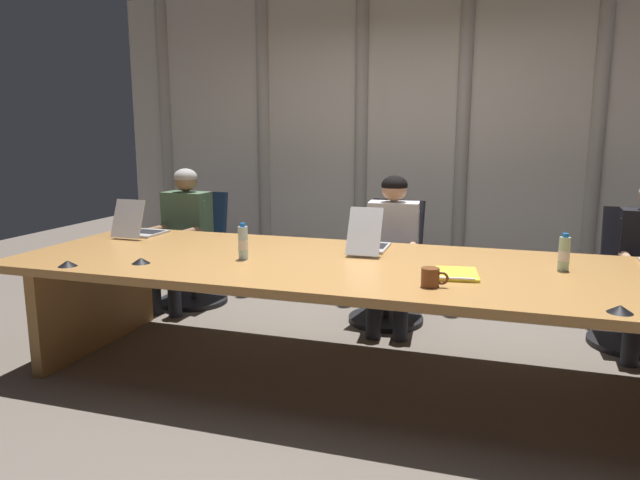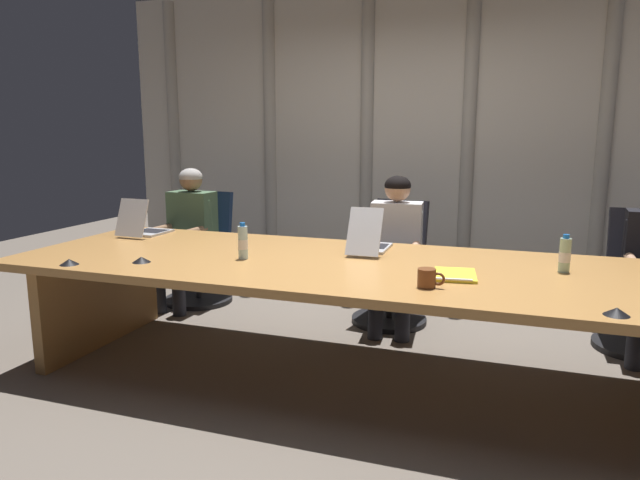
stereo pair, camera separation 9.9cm
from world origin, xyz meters
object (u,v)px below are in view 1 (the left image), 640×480
at_px(conference_mic_left_side, 141,261).
at_px(spiral_notepad, 457,274).
at_px(conference_mic_middle, 68,263).
at_px(office_chair_left_mid, 389,276).
at_px(person_left_mid, 392,242).
at_px(water_bottle_primary, 564,254).
at_px(person_left_end, 182,229).
at_px(office_chair_left_end, 196,261).
at_px(conference_mic_right_side, 620,309).
at_px(laptop_left_mid, 370,242).
at_px(coffee_mug_near, 431,277).
at_px(office_chair_center, 635,294).
at_px(laptop_left_end, 140,229).
at_px(water_bottle_secondary, 243,243).

height_order(conference_mic_left_side, spiral_notepad, conference_mic_left_side).
bearing_deg(conference_mic_middle, office_chair_left_mid, 48.76).
xyz_separation_m(person_left_mid, water_bottle_primary, (1.14, -0.86, 0.15)).
bearing_deg(person_left_end, conference_mic_left_side, 25.22).
distance_m(office_chair_left_end, conference_mic_right_side, 3.60).
height_order(laptop_left_mid, conference_mic_middle, laptop_left_mid).
bearing_deg(coffee_mug_near, office_chair_left_end, 144.83).
relative_size(laptop_left_mid, office_chair_left_mid, 0.51).
distance_m(office_chair_left_mid, spiral_notepad, 1.51).
height_order(person_left_mid, coffee_mug_near, person_left_mid).
height_order(coffee_mug_near, conference_mic_left_side, coffee_mug_near).
height_order(office_chair_center, conference_mic_left_side, office_chair_center).
height_order(office_chair_left_mid, coffee_mug_near, office_chair_left_mid).
height_order(laptop_left_end, conference_mic_left_side, laptop_left_end).
bearing_deg(person_left_mid, person_left_end, -95.37).
height_order(office_chair_left_end, office_chair_center, office_chair_left_end).
relative_size(laptop_left_mid, person_left_mid, 0.42).
bearing_deg(water_bottle_secondary, office_chair_left_mid, 62.79).
bearing_deg(office_chair_left_end, office_chair_center, 95.34).
relative_size(conference_mic_left_side, conference_mic_middle, 1.00).
xyz_separation_m(conference_mic_left_side, conference_mic_right_side, (2.56, -0.19, 0.00)).
relative_size(laptop_left_mid, conference_mic_left_side, 4.49).
height_order(laptop_left_mid, coffee_mug_near, laptop_left_mid).
relative_size(water_bottle_secondary, conference_mic_left_side, 2.06).
height_order(person_left_end, conference_mic_left_side, person_left_end).
bearing_deg(office_chair_left_mid, water_bottle_secondary, -17.95).
height_order(person_left_end, person_left_mid, person_left_end).
bearing_deg(office_chair_left_end, laptop_left_mid, 70.40).
xyz_separation_m(coffee_mug_near, conference_mic_middle, (-2.08, -0.19, -0.03)).
bearing_deg(water_bottle_primary, spiral_notepad, -151.59).
height_order(laptop_left_end, office_chair_center, laptop_left_end).
distance_m(office_chair_left_end, conference_mic_left_side, 1.73).
height_order(office_chair_left_mid, person_left_mid, person_left_mid).
height_order(office_chair_left_end, water_bottle_primary, office_chair_left_end).
distance_m(laptop_left_mid, person_left_mid, 0.68).
bearing_deg(conference_mic_right_side, office_chair_left_end, 150.17).
bearing_deg(person_left_end, conference_mic_middle, 10.74).
relative_size(conference_mic_left_side, conference_mic_right_side, 1.00).
distance_m(person_left_end, conference_mic_left_side, 1.55).
xyz_separation_m(laptop_left_mid, office_chair_left_end, (-1.77, 0.82, -0.43)).
xyz_separation_m(office_chair_left_mid, conference_mic_left_side, (-1.20, -1.59, 0.39)).
relative_size(laptop_left_end, person_left_mid, 0.35).
xyz_separation_m(laptop_left_mid, person_left_mid, (0.03, 0.67, -0.12)).
bearing_deg(person_left_mid, laptop_left_end, -75.81).
relative_size(person_left_mid, coffee_mug_near, 8.44).
xyz_separation_m(water_bottle_secondary, spiral_notepad, (1.29, -0.02, -0.09)).
bearing_deg(laptop_left_mid, office_chair_left_end, 63.82).
relative_size(laptop_left_end, conference_mic_left_side, 3.75).
relative_size(office_chair_left_end, conference_mic_left_side, 8.90).
relative_size(conference_mic_right_side, spiral_notepad, 0.33).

